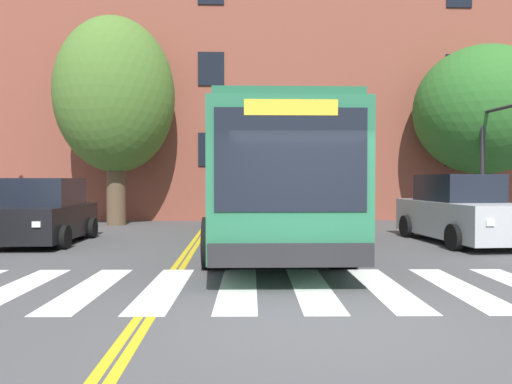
{
  "coord_description": "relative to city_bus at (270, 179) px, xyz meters",
  "views": [
    {
      "loc": [
        -1.1,
        -6.14,
        1.74
      ],
      "look_at": [
        -0.66,
        6.17,
        1.44
      ],
      "focal_mm": 35.0,
      "sensor_mm": 36.0,
      "label": 1
    }
  ],
  "objects": [
    {
      "name": "ground_plane",
      "position": [
        0.25,
        -7.14,
        -1.77
      ],
      "size": [
        120.0,
        120.0,
        0.0
      ],
      "primitive_type": "plane",
      "color": "#4C4C4F"
    },
    {
      "name": "crosswalk",
      "position": [
        -0.26,
        -5.35,
        -1.76
      ],
      "size": [
        13.71,
        3.65,
        0.01
      ],
      "color": "white",
      "rests_on": "ground"
    },
    {
      "name": "lane_line_yellow_inner",
      "position": [
        -2.12,
        8.65,
        -1.77
      ],
      "size": [
        0.12,
        36.0,
        0.01
      ],
      "primitive_type": "cube",
      "color": "gold",
      "rests_on": "ground"
    },
    {
      "name": "lane_line_yellow_outer",
      "position": [
        -1.96,
        8.65,
        -1.77
      ],
      "size": [
        0.12,
        36.0,
        0.01
      ],
      "primitive_type": "cube",
      "color": "gold",
      "rests_on": "ground"
    },
    {
      "name": "city_bus",
      "position": [
        0.0,
        0.0,
        0.0
      ],
      "size": [
        3.1,
        11.65,
        3.2
      ],
      "color": "#28704C",
      "rests_on": "ground"
    },
    {
      "name": "car_black_near_lane",
      "position": [
        -6.12,
        0.51,
        -0.95
      ],
      "size": [
        2.03,
        3.87,
        1.78
      ],
      "color": "black",
      "rests_on": "ground"
    },
    {
      "name": "car_silver_far_lane",
      "position": [
        5.24,
        0.22,
        -0.91
      ],
      "size": [
        2.28,
        4.77,
        1.89
      ],
      "color": "#B7BABF",
      "rests_on": "ground"
    },
    {
      "name": "car_grey_behind_bus",
      "position": [
        -0.89,
        10.54,
        -0.93
      ],
      "size": [
        2.33,
        4.46,
        1.87
      ],
      "color": "slate",
      "rests_on": "ground"
    },
    {
      "name": "street_tree_curbside_large",
      "position": [
        8.79,
        6.02,
        2.68
      ],
      "size": [
        7.21,
        7.08,
        6.98
      ],
      "color": "#4C3D2D",
      "rests_on": "ground"
    },
    {
      "name": "street_tree_curbside_small",
      "position": [
        -5.53,
        6.02,
        3.17
      ],
      "size": [
        6.17,
        6.1,
        7.94
      ],
      "color": "brown",
      "rests_on": "ground"
    },
    {
      "name": "building_facade",
      "position": [
        3.28,
        12.18,
        4.26
      ],
      "size": [
        39.49,
        8.95,
        12.05
      ],
      "color": "brown",
      "rests_on": "ground"
    }
  ]
}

